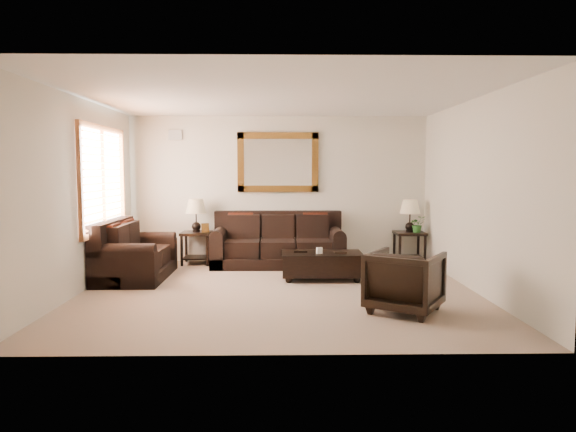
{
  "coord_description": "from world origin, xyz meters",
  "views": [
    {
      "loc": [
        0.01,
        -7.08,
        1.68
      ],
      "look_at": [
        0.14,
        0.6,
        1.01
      ],
      "focal_mm": 32.0,
      "sensor_mm": 36.0,
      "label": 1
    }
  ],
  "objects_px": {
    "loveseat": "(132,257)",
    "end_table_right": "(410,222)",
    "end_table_left": "(196,222)",
    "armchair": "(405,278)",
    "sofa": "(278,246)",
    "coffee_table": "(322,263)"
  },
  "relations": [
    {
      "from": "sofa",
      "to": "end_table_right",
      "type": "xyz_separation_m",
      "value": [
        2.41,
        0.15,
        0.42
      ]
    },
    {
      "from": "loveseat",
      "to": "armchair",
      "type": "bearing_deg",
      "value": -117.71
    },
    {
      "from": "end_table_right",
      "to": "coffee_table",
      "type": "bearing_deg",
      "value": -141.09
    },
    {
      "from": "end_table_right",
      "to": "armchair",
      "type": "distance_m",
      "value": 3.4
    },
    {
      "from": "end_table_left",
      "to": "end_table_right",
      "type": "distance_m",
      "value": 3.89
    },
    {
      "from": "sofa",
      "to": "loveseat",
      "type": "bearing_deg",
      "value": -154.41
    },
    {
      "from": "coffee_table",
      "to": "armchair",
      "type": "distance_m",
      "value": 2.05
    },
    {
      "from": "sofa",
      "to": "coffee_table",
      "type": "relative_size",
      "value": 1.86
    },
    {
      "from": "loveseat",
      "to": "end_table_right",
      "type": "height_order",
      "value": "end_table_right"
    },
    {
      "from": "sofa",
      "to": "armchair",
      "type": "bearing_deg",
      "value": -63.85
    },
    {
      "from": "end_table_left",
      "to": "coffee_table",
      "type": "height_order",
      "value": "end_table_left"
    },
    {
      "from": "end_table_left",
      "to": "coffee_table",
      "type": "bearing_deg",
      "value": -32.64
    },
    {
      "from": "loveseat",
      "to": "end_table_right",
      "type": "bearing_deg",
      "value": -75.09
    },
    {
      "from": "loveseat",
      "to": "armchair",
      "type": "height_order",
      "value": "loveseat"
    },
    {
      "from": "end_table_left",
      "to": "armchair",
      "type": "distance_m",
      "value": 4.45
    },
    {
      "from": "sofa",
      "to": "coffee_table",
      "type": "xyz_separation_m",
      "value": [
        0.68,
        -1.24,
        -0.08
      ]
    },
    {
      "from": "end_table_right",
      "to": "coffee_table",
      "type": "distance_m",
      "value": 2.27
    },
    {
      "from": "sofa",
      "to": "armchair",
      "type": "distance_m",
      "value": 3.46
    },
    {
      "from": "sofa",
      "to": "loveseat",
      "type": "relative_size",
      "value": 1.43
    },
    {
      "from": "coffee_table",
      "to": "armchair",
      "type": "xyz_separation_m",
      "value": [
        0.84,
        -1.87,
        0.14
      ]
    },
    {
      "from": "end_table_left",
      "to": "armchair",
      "type": "height_order",
      "value": "end_table_left"
    },
    {
      "from": "sofa",
      "to": "end_table_right",
      "type": "bearing_deg",
      "value": 3.65
    }
  ]
}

